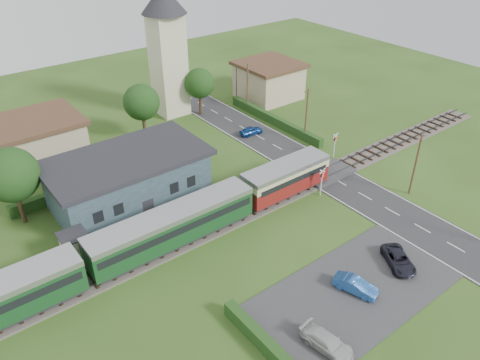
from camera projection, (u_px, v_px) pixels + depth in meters
ground at (272, 215)px, 46.88m from camera, size 120.00×120.00×0.00m
railway_track at (260, 205)px, 48.16m from camera, size 76.00×3.20×0.49m
road at (340, 182)px, 52.04m from camera, size 6.00×70.00×0.05m
car_park at (355, 291)px, 38.02m from camera, size 17.00×9.00×0.08m
crossing_deck at (327, 173)px, 53.28m from camera, size 6.20×3.40×0.45m
platform at (159, 225)px, 45.08m from camera, size 30.00×3.00×0.45m
equipment_hut at (75, 246)px, 40.14m from camera, size 2.30×2.30×2.55m
station_building at (129, 178)px, 47.66m from camera, size 16.00×9.00×5.30m
train at (141, 240)px, 40.18m from camera, size 43.20×2.90×3.40m
church_tower at (167, 42)px, 62.85m from camera, size 6.00×6.00×17.60m
house_west at (35, 141)px, 54.43m from camera, size 10.80×8.80×5.50m
house_east at (269, 80)px, 71.86m from camera, size 8.80×8.80×5.50m
hedge_carpark at (266, 345)px, 32.81m from camera, size 0.80×9.00×1.20m
hedge_roadside at (274, 120)px, 64.65m from camera, size 0.80×18.00×1.20m
hedge_station at (113, 177)px, 51.77m from camera, size 22.00×0.80×1.30m
tree_a at (11, 175)px, 43.08m from camera, size 5.20×5.20×8.00m
tree_b at (142, 102)px, 58.63m from camera, size 4.60×4.60×7.34m
tree_c at (200, 83)px, 65.34m from camera, size 4.20×4.20×6.78m
utility_pole_b at (416, 164)px, 48.27m from camera, size 1.40×0.22×7.00m
utility_pole_c at (306, 114)px, 59.02m from camera, size 1.40×0.22×7.00m
utility_pole_d at (247, 87)px, 67.08m from camera, size 1.40×0.22×7.00m
crossing_signal_near at (322, 178)px, 48.78m from camera, size 0.84×0.28×3.28m
crossing_signal_far at (335, 142)px, 55.73m from camera, size 0.84×0.28×3.28m
streetlamp_east at (236, 79)px, 71.68m from camera, size 0.30×0.30×5.15m
car_on_road at (251, 131)px, 61.84m from camera, size 3.30×1.56×1.09m
car_park_blue at (355, 285)px, 37.63m from camera, size 2.33×3.84×1.20m
car_park_silver at (327, 343)px, 32.90m from camera, size 2.28×4.28×1.18m
car_park_dark at (399, 260)px, 40.28m from camera, size 3.66×4.47×1.13m
pedestrian_near at (233, 186)px, 48.86m from camera, size 0.77×0.59×1.88m
pedestrian_far at (96, 243)px, 41.08m from camera, size 0.98×1.08×1.80m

